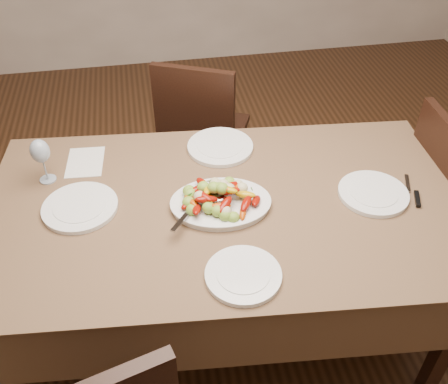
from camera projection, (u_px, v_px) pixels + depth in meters
floor at (278, 340)px, 2.33m from camera, size 6.00×6.00×0.00m
dining_table at (224, 270)px, 2.16m from camera, size 1.93×1.21×0.76m
chair_far at (205, 131)px, 2.81m from camera, size 0.56×0.56×0.95m
serving_platter at (221, 204)px, 1.89m from camera, size 0.39×0.31×0.02m
roasted_vegetables at (221, 193)px, 1.86m from camera, size 0.32×0.23×0.09m
serving_spoon at (204, 205)px, 1.84m from camera, size 0.27×0.21×0.03m
plate_left at (80, 207)px, 1.88m from camera, size 0.28×0.28×0.02m
plate_right at (373, 194)px, 1.95m from camera, size 0.27×0.27×0.02m
plate_far at (220, 147)px, 2.19m from camera, size 0.29×0.29×0.02m
plate_near at (243, 275)px, 1.63m from camera, size 0.25×0.25×0.02m
wine_glass at (42, 160)px, 1.96m from camera, size 0.08×0.08×0.20m
menu_card at (85, 162)px, 2.11m from camera, size 0.16×0.22×0.00m
table_knife at (413, 192)px, 1.96m from camera, size 0.09×0.19×0.01m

